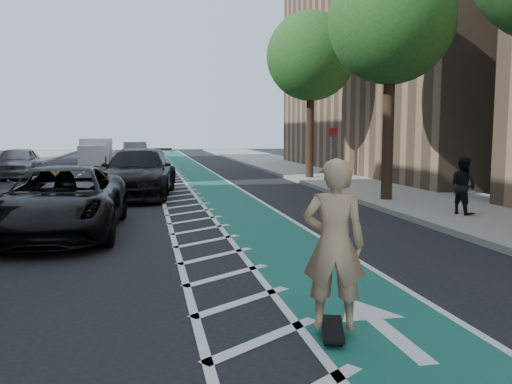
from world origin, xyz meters
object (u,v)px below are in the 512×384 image
object	(u,v)px
suv_far	(139,173)
barrel_a	(24,216)
suv_near	(62,201)
skateboarder	(334,244)

from	to	relation	value
suv_far	barrel_a	distance (m)	7.15
suv_near	suv_far	bearing A→B (deg)	78.91
suv_far	skateboarder	bearing A→B (deg)	-73.76
suv_far	barrel_a	world-z (taller)	suv_far
skateboarder	suv_near	world-z (taller)	skateboarder
skateboarder	barrel_a	distance (m)	8.94
barrel_a	suv_far	bearing A→B (deg)	69.06
skateboarder	suv_far	bearing A→B (deg)	-63.35
skateboarder	suv_near	size ratio (longest dim) A/B	0.35
skateboarder	suv_near	bearing A→B (deg)	-43.60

